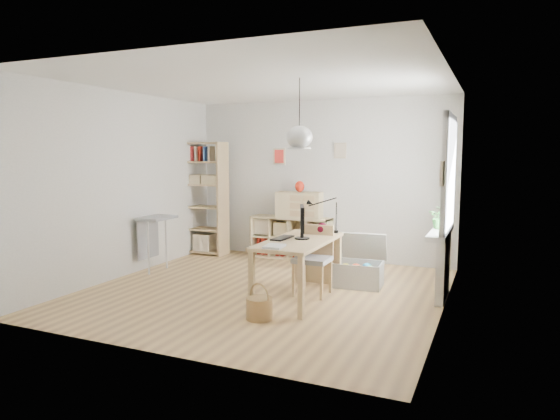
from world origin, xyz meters
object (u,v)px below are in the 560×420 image
at_px(chair, 314,255).
at_px(monitor, 302,220).
at_px(tall_bookshelf, 204,194).
at_px(drawer_chest, 299,205).
at_px(storage_chest, 359,269).
at_px(cube_shelf, 291,241).
at_px(desk, 299,247).

distance_m(chair, monitor, 0.54).
relative_size(tall_bookshelf, drawer_chest, 2.64).
distance_m(tall_bookshelf, storage_chest, 3.38).
relative_size(tall_bookshelf, chair, 2.26).
relative_size(monitor, drawer_chest, 0.60).
bearing_deg(tall_bookshelf, monitor, -35.91).
height_order(storage_chest, monitor, monitor).
height_order(tall_bookshelf, monitor, tall_bookshelf).
relative_size(cube_shelf, drawer_chest, 1.85).
bearing_deg(monitor, cube_shelf, 93.08).
height_order(cube_shelf, drawer_chest, drawer_chest).
xyz_separation_m(cube_shelf, storage_chest, (1.55, -1.29, -0.07)).
relative_size(cube_shelf, monitor, 3.09).
bearing_deg(drawer_chest, desk, -74.11).
xyz_separation_m(cube_shelf, chair, (1.11, -1.93, 0.20)).
bearing_deg(chair, tall_bookshelf, 148.21).
bearing_deg(chair, drawer_chest, 116.34).
distance_m(storage_chest, drawer_chest, 1.99).
bearing_deg(drawer_chest, storage_chest, -47.49).
distance_m(cube_shelf, storage_chest, 2.02).
xyz_separation_m(chair, drawer_chest, (-0.94, 1.89, 0.43)).
xyz_separation_m(storage_chest, monitor, (-0.51, -0.88, 0.76)).
distance_m(chair, storage_chest, 0.82).
bearing_deg(tall_bookshelf, desk, -37.01).
height_order(desk, cube_shelf, desk).
xyz_separation_m(storage_chest, drawer_chest, (-1.38, 1.25, 0.71)).
height_order(tall_bookshelf, chair, tall_bookshelf).
xyz_separation_m(chair, storage_chest, (0.44, 0.64, -0.28)).
bearing_deg(cube_shelf, storage_chest, -39.75).
distance_m(cube_shelf, monitor, 2.50).
bearing_deg(storage_chest, tall_bookshelf, 158.28).
distance_m(desk, monitor, 0.33).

